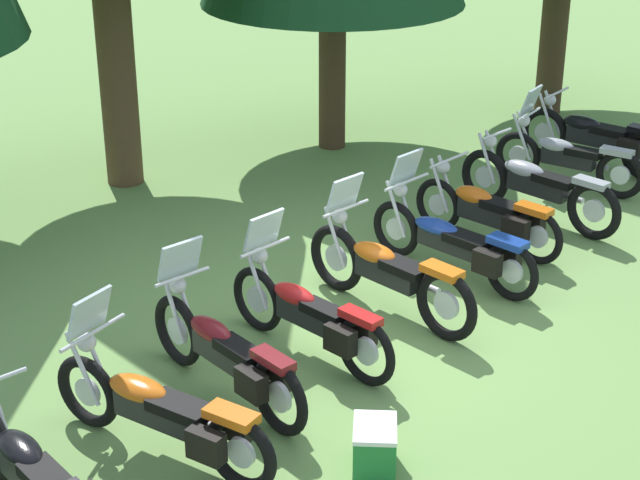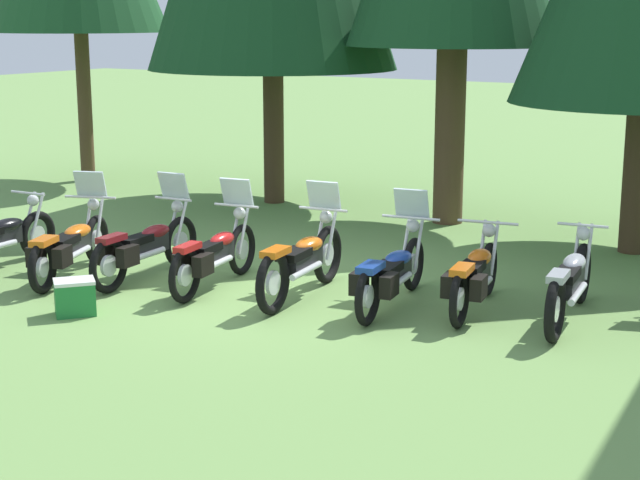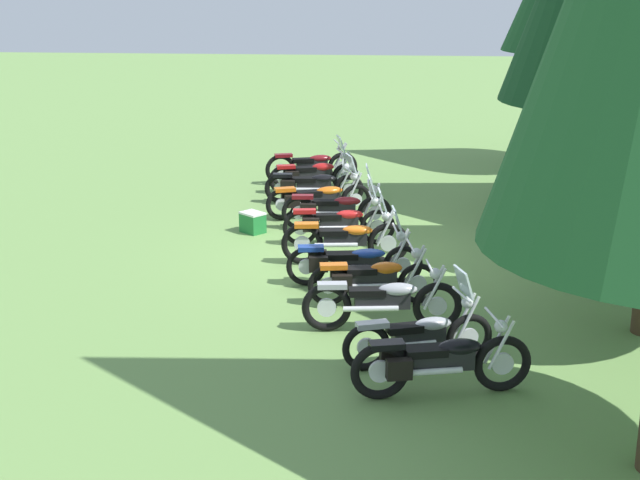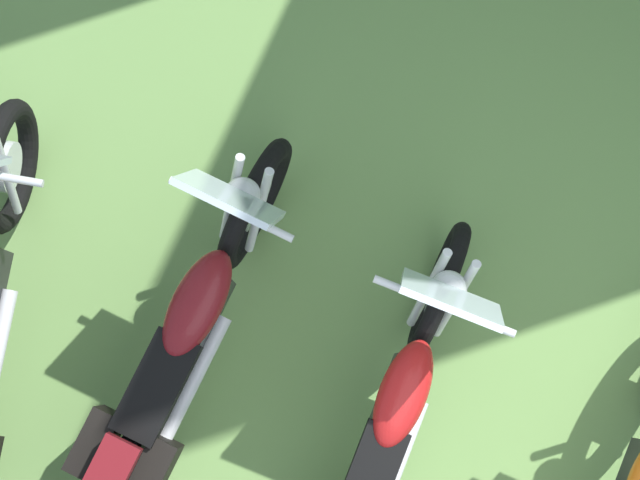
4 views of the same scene
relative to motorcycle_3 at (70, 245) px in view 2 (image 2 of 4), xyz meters
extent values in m
plane|color=#6B934C|center=(2.63, 0.80, -0.46)|extent=(80.00, 80.00, 0.00)
torus|color=black|center=(-1.26, 0.60, -0.11)|extent=(0.15, 0.70, 0.69)
cylinder|color=silver|center=(-1.26, 0.60, -0.11)|extent=(0.06, 0.26, 0.26)
ellipsoid|color=black|center=(-1.23, 0.02, 0.13)|extent=(0.30, 0.57, 0.18)
cylinder|color=silver|center=(-1.33, 0.54, 0.18)|extent=(0.06, 0.34, 0.65)
cylinder|color=silver|center=(-1.17, 0.54, 0.18)|extent=(0.06, 0.34, 0.65)
cylinder|color=silver|center=(-1.25, 0.46, 0.52)|extent=(0.63, 0.07, 0.04)
sphere|color=silver|center=(-1.25, 0.55, 0.40)|extent=(0.18, 0.18, 0.17)
torus|color=black|center=(-0.29, 0.81, -0.11)|extent=(0.33, 0.69, 0.69)
cylinder|color=silver|center=(-0.29, 0.81, -0.11)|extent=(0.14, 0.26, 0.26)
torus|color=black|center=(0.27, -0.76, -0.11)|extent=(0.33, 0.69, 0.69)
cylinder|color=silver|center=(0.27, -0.76, -0.11)|extent=(0.14, 0.26, 0.26)
cube|color=black|center=(-0.01, 0.03, -0.01)|extent=(0.50, 0.86, 0.23)
ellipsoid|color=#D16014|center=(-0.09, 0.24, 0.13)|extent=(0.47, 0.65, 0.18)
cube|color=black|center=(0.06, -0.19, 0.10)|extent=(0.44, 0.61, 0.10)
cube|color=#D16014|center=(0.24, -0.68, 0.21)|extent=(0.35, 0.49, 0.08)
cylinder|color=silver|center=(-0.36, 0.73, 0.18)|extent=(0.15, 0.33, 0.65)
cylinder|color=silver|center=(-0.19, 0.79, 0.18)|extent=(0.15, 0.33, 0.65)
cylinder|color=silver|center=(-0.25, 0.68, 0.52)|extent=(0.73, 0.29, 0.04)
sphere|color=silver|center=(-0.28, 0.77, 0.40)|extent=(0.22, 0.22, 0.17)
cylinder|color=silver|center=(0.18, -0.10, -0.09)|extent=(0.35, 0.81, 0.08)
cube|color=silver|center=(-0.25, 0.70, 0.70)|extent=(0.47, 0.29, 0.39)
cube|color=black|center=(0.03, -0.63, -0.01)|extent=(0.24, 0.35, 0.26)
cube|color=black|center=(0.37, -0.51, -0.01)|extent=(0.24, 0.35, 0.26)
torus|color=black|center=(0.88, 1.26, -0.10)|extent=(0.14, 0.72, 0.72)
cylinder|color=silver|center=(0.88, 1.26, -0.10)|extent=(0.07, 0.28, 0.28)
torus|color=black|center=(0.98, -0.31, -0.10)|extent=(0.14, 0.72, 0.72)
cylinder|color=silver|center=(0.98, -0.31, -0.10)|extent=(0.07, 0.28, 0.28)
cube|color=black|center=(0.93, 0.47, 0.01)|extent=(0.24, 0.79, 0.24)
ellipsoid|color=maroon|center=(0.92, 0.69, 0.15)|extent=(0.27, 0.56, 0.18)
cube|color=black|center=(0.94, 0.26, 0.12)|extent=(0.25, 0.53, 0.10)
cube|color=maroon|center=(0.97, -0.23, 0.24)|extent=(0.20, 0.45, 0.08)
cylinder|color=silver|center=(0.81, 1.19, 0.20)|extent=(0.06, 0.34, 0.65)
cylinder|color=silver|center=(0.96, 1.20, 0.20)|extent=(0.06, 0.34, 0.65)
cylinder|color=silver|center=(0.89, 1.12, 0.54)|extent=(0.60, 0.07, 0.04)
sphere|color=silver|center=(0.89, 1.21, 0.42)|extent=(0.18, 0.18, 0.17)
cylinder|color=silver|center=(1.06, 0.31, -0.08)|extent=(0.13, 0.78, 0.08)
cube|color=silver|center=(0.89, 1.14, 0.72)|extent=(0.45, 0.18, 0.39)
cube|color=black|center=(0.81, -0.12, 0.00)|extent=(0.16, 0.33, 0.26)
cube|color=black|center=(1.11, -0.10, 0.00)|extent=(0.16, 0.33, 0.26)
torus|color=black|center=(1.88, 1.34, -0.11)|extent=(0.18, 0.71, 0.70)
cylinder|color=silver|center=(1.88, 1.34, -0.11)|extent=(0.09, 0.28, 0.27)
torus|color=black|center=(2.09, -0.16, -0.11)|extent=(0.18, 0.71, 0.70)
cylinder|color=silver|center=(2.09, -0.16, -0.11)|extent=(0.09, 0.28, 0.27)
cube|color=black|center=(1.99, 0.59, 0.00)|extent=(0.28, 0.77, 0.24)
ellipsoid|color=#B21919|center=(1.96, 0.80, 0.15)|extent=(0.30, 0.56, 0.19)
cube|color=black|center=(2.01, 0.39, 0.12)|extent=(0.28, 0.52, 0.10)
cube|color=#B21919|center=(2.08, -0.08, 0.23)|extent=(0.22, 0.46, 0.08)
cylinder|color=silver|center=(1.82, 1.27, 0.19)|extent=(0.09, 0.34, 0.65)
cylinder|color=silver|center=(1.96, 1.29, 0.19)|extent=(0.09, 0.34, 0.65)
cylinder|color=silver|center=(1.90, 1.20, 0.53)|extent=(0.65, 0.12, 0.04)
sphere|color=silver|center=(1.89, 1.29, 0.41)|extent=(0.19, 0.19, 0.17)
cylinder|color=silver|center=(2.12, 0.44, -0.09)|extent=(0.18, 0.75, 0.08)
cube|color=silver|center=(1.90, 1.22, 0.71)|extent=(0.46, 0.21, 0.39)
cube|color=black|center=(1.92, 0.02, -0.01)|extent=(0.18, 0.34, 0.26)
cube|color=black|center=(2.20, 0.06, -0.01)|extent=(0.18, 0.34, 0.26)
torus|color=black|center=(3.11, 1.57, -0.07)|extent=(0.20, 0.78, 0.77)
cylinder|color=silver|center=(3.11, 1.57, -0.07)|extent=(0.08, 0.30, 0.30)
torus|color=black|center=(3.29, 0.00, -0.07)|extent=(0.20, 0.78, 0.77)
cylinder|color=silver|center=(3.29, 0.00, -0.07)|extent=(0.08, 0.30, 0.30)
cube|color=black|center=(3.20, 0.79, 0.03)|extent=(0.32, 0.80, 0.24)
ellipsoid|color=#D16014|center=(3.17, 1.00, 0.18)|extent=(0.35, 0.58, 0.19)
cube|color=black|center=(3.22, 0.57, 0.15)|extent=(0.33, 0.55, 0.10)
cube|color=#D16014|center=(3.28, 0.08, 0.29)|extent=(0.26, 0.46, 0.08)
cylinder|color=silver|center=(3.03, 1.50, 0.22)|extent=(0.08, 0.34, 0.65)
cylinder|color=silver|center=(3.20, 1.52, 0.22)|extent=(0.08, 0.34, 0.65)
cylinder|color=silver|center=(3.12, 1.43, 0.56)|extent=(0.68, 0.11, 0.04)
sphere|color=silver|center=(3.11, 1.52, 0.44)|extent=(0.19, 0.19, 0.17)
cylinder|color=silver|center=(3.36, 0.63, -0.05)|extent=(0.17, 0.79, 0.08)
cube|color=silver|center=(3.12, 1.45, 0.74)|extent=(0.45, 0.20, 0.39)
torus|color=black|center=(4.24, 1.84, -0.12)|extent=(0.19, 0.69, 0.69)
cylinder|color=silver|center=(4.24, 1.84, -0.12)|extent=(0.09, 0.27, 0.27)
torus|color=black|center=(4.46, 0.20, -0.12)|extent=(0.19, 0.69, 0.69)
cylinder|color=silver|center=(4.46, 0.20, -0.12)|extent=(0.09, 0.27, 0.27)
cube|color=black|center=(4.35, 1.02, -0.03)|extent=(0.34, 0.85, 0.20)
ellipsoid|color=navy|center=(4.32, 1.25, 0.10)|extent=(0.37, 0.62, 0.16)
cube|color=black|center=(4.38, 0.79, 0.07)|extent=(0.35, 0.58, 0.10)
cube|color=navy|center=(4.45, 0.28, 0.21)|extent=(0.27, 0.47, 0.08)
cylinder|color=silver|center=(4.16, 1.77, 0.18)|extent=(0.09, 0.34, 0.65)
cylinder|color=silver|center=(4.33, 1.80, 0.18)|extent=(0.09, 0.34, 0.65)
cylinder|color=silver|center=(4.26, 1.70, 0.52)|extent=(0.76, 0.14, 0.04)
sphere|color=silver|center=(4.24, 1.79, 0.40)|extent=(0.19, 0.19, 0.17)
cylinder|color=silver|center=(4.52, 0.86, -0.10)|extent=(0.19, 0.83, 0.08)
cube|color=silver|center=(4.25, 1.72, 0.70)|extent=(0.46, 0.21, 0.39)
cube|color=black|center=(4.25, 0.37, -0.02)|extent=(0.18, 0.34, 0.26)
cube|color=black|center=(4.62, 0.42, -0.02)|extent=(0.18, 0.34, 0.26)
torus|color=black|center=(5.17, 2.09, -0.12)|extent=(0.20, 0.69, 0.68)
cylinder|color=silver|center=(5.17, 2.09, -0.12)|extent=(0.09, 0.27, 0.26)
torus|color=black|center=(5.40, 0.65, -0.12)|extent=(0.20, 0.69, 0.68)
cylinder|color=silver|center=(5.40, 0.65, -0.12)|extent=(0.09, 0.27, 0.26)
cube|color=black|center=(5.28, 1.37, 0.00)|extent=(0.32, 0.75, 0.26)
ellipsoid|color=#D16014|center=(5.25, 1.57, 0.15)|extent=(0.34, 0.55, 0.20)
cube|color=black|center=(5.31, 1.17, 0.12)|extent=(0.32, 0.51, 0.10)
cube|color=#D16014|center=(5.38, 0.73, 0.21)|extent=(0.26, 0.47, 0.08)
cylinder|color=silver|center=(5.10, 2.02, 0.18)|extent=(0.10, 0.34, 0.65)
cylinder|color=silver|center=(5.26, 2.05, 0.18)|extent=(0.10, 0.34, 0.65)
cylinder|color=silver|center=(5.19, 1.95, 0.52)|extent=(0.76, 0.15, 0.04)
sphere|color=silver|center=(5.18, 2.04, 0.40)|extent=(0.19, 0.19, 0.17)
cylinder|color=silver|center=(5.44, 1.23, -0.10)|extent=(0.19, 0.73, 0.08)
cube|color=black|center=(5.20, 0.82, -0.02)|extent=(0.19, 0.34, 0.26)
cube|color=black|center=(5.53, 0.88, -0.02)|extent=(0.19, 0.34, 0.26)
torus|color=black|center=(6.28, 2.36, -0.08)|extent=(0.21, 0.76, 0.75)
cylinder|color=silver|center=(6.28, 2.36, -0.08)|extent=(0.08, 0.29, 0.29)
torus|color=black|center=(6.49, 0.71, -0.08)|extent=(0.21, 0.76, 0.75)
cylinder|color=silver|center=(6.49, 0.71, -0.08)|extent=(0.08, 0.29, 0.29)
cube|color=black|center=(6.39, 1.53, 0.03)|extent=(0.30, 0.84, 0.26)
ellipsoid|color=#9EA0A8|center=(6.36, 1.76, 0.19)|extent=(0.32, 0.61, 0.20)
cube|color=black|center=(6.41, 1.31, 0.16)|extent=(0.30, 0.57, 0.10)
cube|color=#9EA0A8|center=(6.48, 0.79, 0.26)|extent=(0.24, 0.46, 0.08)
cylinder|color=silver|center=(6.22, 2.29, 0.21)|extent=(0.08, 0.34, 0.65)
cylinder|color=silver|center=(6.37, 2.31, 0.21)|extent=(0.08, 0.34, 0.65)
cylinder|color=silver|center=(6.30, 2.22, 0.55)|extent=(0.60, 0.11, 0.04)
sphere|color=silver|center=(6.29, 2.31, 0.43)|extent=(0.19, 0.19, 0.17)
cylinder|color=silver|center=(6.53, 1.37, -0.06)|extent=(0.18, 0.83, 0.08)
cylinder|color=#4C3823|center=(-5.60, 6.16, 1.11)|extent=(0.30, 0.30, 3.13)
cylinder|color=#42301E|center=(-0.75, 6.10, 0.79)|extent=(0.38, 0.38, 2.50)
cylinder|color=#4C3823|center=(2.85, 6.04, 1.03)|extent=(0.51, 0.51, 2.98)
cylinder|color=#42301E|center=(6.13, 5.46, 0.65)|extent=(0.41, 0.41, 2.23)
cube|color=#1E7233|center=(1.28, -1.23, -0.27)|extent=(0.57, 0.58, 0.39)
cube|color=silver|center=(1.28, -1.23, -0.05)|extent=(0.58, 0.59, 0.04)
camera|label=1|loc=(-3.47, -6.61, 4.86)|focal=58.62mm
camera|label=2|loc=(9.67, -9.50, 3.03)|focal=56.16mm
camera|label=3|loc=(19.52, 1.73, 4.86)|focal=52.43mm
camera|label=4|loc=(1.58, 0.69, 5.01)|focal=58.34mm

